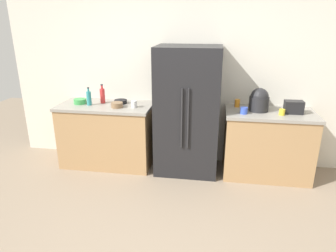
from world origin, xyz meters
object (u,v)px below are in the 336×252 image
cup_a (237,103)px  cup_b (134,104)px  bowl_b (121,102)px  cup_d (244,110)px  bowl_c (80,101)px  bottle_a (102,95)px  bowl_a (117,105)px  cup_c (282,112)px  toaster (294,107)px  refrigerator (188,111)px  rice_cooker (259,100)px  bottle_b (89,98)px

cup_a → cup_b: bearing=-169.6°
bowl_b → cup_b: bearing=-36.7°
cup_d → bowl_c: 2.27m
bottle_a → bowl_a: 0.35m
cup_b → cup_c: cup_b is taller
toaster → cup_c: bearing=-147.7°
refrigerator → bottle_a: refrigerator is taller
rice_cooker → cup_d: 0.28m
cup_b → bowl_b: 0.31m
refrigerator → bowl_a: refrigerator is taller
bottle_a → cup_a: size_ratio=2.63×
bottle_a → cup_a: bearing=2.7°
bottle_a → cup_b: bottle_a is taller
refrigerator → bowl_b: bearing=173.3°
cup_a → cup_c: bearing=-29.3°
bowl_c → cup_d: bearing=-3.4°
rice_cooker → cup_a: bearing=150.2°
rice_cooker → bowl_a: rice_cooker is taller
rice_cooker → cup_b: (-1.65, -0.10, -0.09)m
cup_b → toaster: bearing=1.5°
cup_b → bowl_b: (-0.25, 0.18, -0.02)m
toaster → rice_cooker: 0.43m
rice_cooker → cup_c: rice_cooker is taller
bottle_a → cup_c: (2.43, -0.21, -0.07)m
cup_b → bottle_a: bearing=161.7°
bowl_b → bowl_c: size_ratio=1.01×
toaster → bowl_a: size_ratio=1.44×
rice_cooker → bowl_b: size_ratio=1.70×
refrigerator → bowl_a: bearing=-174.1°
cup_a → bowl_c: size_ratio=0.58×
cup_c → cup_d: 0.47m
refrigerator → bottle_b: (-1.38, -0.04, 0.14)m
bowl_a → bowl_b: bearing=93.9°
toaster → cup_d: (-0.62, -0.11, -0.04)m
rice_cooker → bowl_b: bearing=177.7°
cup_c → bowl_a: cup_c is taller
cup_a → bottle_b: bearing=-173.5°
cup_a → bowl_b: 1.64m
cup_c → bowl_a: 2.16m
rice_cooker → cup_d: bearing=-140.5°
cup_b → bowl_c: (-0.81, 0.08, -0.01)m
bottle_a → bowl_b: bottle_a is taller
bowl_b → bowl_c: bowl_c is taller
bottle_b → cup_a: 2.06m
cup_c → bowl_c: size_ratio=0.42×
bottle_b → cup_b: bearing=-2.2°
toaster → cup_c: size_ratio=3.04×
bowl_b → cup_d: bearing=-8.1°
bowl_a → toaster: bearing=2.1°
bowl_a → bowl_c: bearing=169.5°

